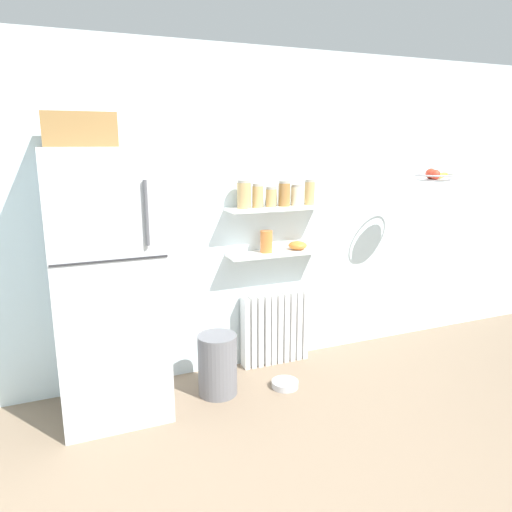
{
  "coord_description": "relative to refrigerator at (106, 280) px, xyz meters",
  "views": [
    {
      "loc": [
        -1.57,
        -1.62,
        1.87
      ],
      "look_at": [
        -0.22,
        1.6,
        1.05
      ],
      "focal_mm": 33.86,
      "sensor_mm": 36.0,
      "label": 1
    }
  ],
  "objects": [
    {
      "name": "storage_jar_4",
      "position": [
        1.56,
        0.23,
        0.49
      ],
      "size": [
        0.1,
        0.1,
        0.17
      ],
      "color": "beige",
      "rests_on": "wall_shelf_upper"
    },
    {
      "name": "trash_bin",
      "position": [
        0.75,
        -0.07,
        -0.73
      ],
      "size": [
        0.29,
        0.29,
        0.47
      ],
      "primitive_type": "cylinder",
      "color": "slate",
      "rests_on": "ground_plane"
    },
    {
      "name": "shelf_bowl",
      "position": [
        1.57,
        0.23,
        0.06
      ],
      "size": [
        0.16,
        0.16,
        0.07
      ],
      "primitive_type": "ellipsoid",
      "color": "orange",
      "rests_on": "wall_shelf_lower"
    },
    {
      "name": "storage_jar_3",
      "position": [
        1.44,
        0.23,
        0.5
      ],
      "size": [
        0.09,
        0.09,
        0.21
      ],
      "color": "olive",
      "rests_on": "wall_shelf_upper"
    },
    {
      "name": "radiator",
      "position": [
        1.38,
        0.26,
        -0.66
      ],
      "size": [
        0.59,
        0.12,
        0.62
      ],
      "color": "white",
      "rests_on": "ground_plane"
    },
    {
      "name": "pet_food_bowl",
      "position": [
        1.27,
        -0.19,
        -0.94
      ],
      "size": [
        0.21,
        0.21,
        0.05
      ],
      "primitive_type": "cylinder",
      "color": "#B7B7BC",
      "rests_on": "ground_plane"
    },
    {
      "name": "hanging_fruit_basket",
      "position": [
        2.64,
        -0.14,
        0.64
      ],
      "size": [
        0.33,
        0.33,
        0.1
      ],
      "color": "#B2B2B7"
    },
    {
      "name": "storage_jar_2",
      "position": [
        1.33,
        0.23,
        0.48
      ],
      "size": [
        0.09,
        0.09,
        0.16
      ],
      "color": "tan",
      "rests_on": "wall_shelf_upper"
    },
    {
      "name": "storage_jar_0",
      "position": [
        1.09,
        0.23,
        0.51
      ],
      "size": [
        0.11,
        0.11,
        0.22
      ],
      "color": "tan",
      "rests_on": "wall_shelf_upper"
    },
    {
      "name": "back_wall",
      "position": [
        1.3,
        0.39,
        0.33
      ],
      "size": [
        7.04,
        0.1,
        2.6
      ],
      "primitive_type": "cube",
      "color": "silver",
      "rests_on": "ground_plane"
    },
    {
      "name": "wall_shelf_lower",
      "position": [
        1.38,
        0.23,
        0.02
      ],
      "size": [
        0.84,
        0.22,
        0.02
      ],
      "primitive_type": "cube",
      "color": "white"
    },
    {
      "name": "ground_plane",
      "position": [
        1.3,
        -1.16,
        -0.97
      ],
      "size": [
        7.04,
        7.04,
        0.0
      ],
      "primitive_type": "plane",
      "color": "#7A6651"
    },
    {
      "name": "vase",
      "position": [
        1.29,
        0.23,
        0.12
      ],
      "size": [
        0.1,
        0.1,
        0.18
      ],
      "primitive_type": "cylinder",
      "color": "#CC7033",
      "rests_on": "wall_shelf_lower"
    },
    {
      "name": "wall_shelf_upper",
      "position": [
        1.38,
        0.23,
        0.39
      ],
      "size": [
        0.84,
        0.22,
        0.02
      ],
      "primitive_type": "cube",
      "color": "white"
    },
    {
      "name": "storage_jar_5",
      "position": [
        1.67,
        0.23,
        0.5
      ],
      "size": [
        0.09,
        0.09,
        0.21
      ],
      "color": "tan",
      "rests_on": "wall_shelf_upper"
    },
    {
      "name": "refrigerator",
      "position": [
        0.0,
        0.0,
        0.0
      ],
      "size": [
        0.71,
        0.7,
        2.05
      ],
      "color": "#B7BABF",
      "rests_on": "ground_plane"
    },
    {
      "name": "storage_jar_1",
      "position": [
        1.21,
        0.23,
        0.49
      ],
      "size": [
        0.09,
        0.09,
        0.19
      ],
      "color": "tan",
      "rests_on": "wall_shelf_upper"
    }
  ]
}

